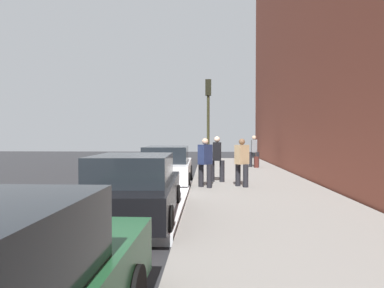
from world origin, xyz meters
The scene contains 12 objects.
ground_plane centered at (0.00, 0.00, 0.00)m, with size 56.00×56.00×0.00m, color #28282B.
sidewalk centered at (0.00, -3.30, 0.07)m, with size 28.00×4.60×0.15m, color gray.
lane_stripe_centre centered at (0.00, 3.20, 0.00)m, with size 28.00×0.14×0.01m, color gold.
snow_bank_curb centered at (-3.89, -0.70, 0.11)m, with size 7.02×0.56×0.22m, color white.
parked_car_black centered at (-5.76, 0.05, 0.76)m, with size 4.28×2.00×1.51m.
parked_car_white centered at (0.12, 0.00, 0.76)m, with size 4.75×1.98×1.51m.
pedestrian_black_coat centered at (0.00, -1.95, 1.08)m, with size 0.50×0.58×1.75m.
pedestrian_tan_coat centered at (-1.24, -2.78, 1.04)m, with size 0.51×0.53×1.67m.
pedestrian_grey_coat centered at (6.37, -4.23, 1.10)m, with size 0.49×0.59×1.78m.
pedestrian_navy_coat centered at (-1.45, -1.50, 1.05)m, with size 0.53×0.51×1.69m.
traffic_light_pole centered at (2.01, -1.62, 3.03)m, with size 0.35×0.26×4.25m.
rolling_suitcase centered at (6.02, -4.31, 0.46)m, with size 0.34×0.22×0.97m.
Camera 1 is at (-13.30, -1.57, 1.93)m, focal length 32.32 mm.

